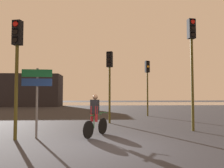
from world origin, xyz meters
TOP-DOWN VIEW (x-y plane):
  - ground_plane at (0.00, 0.00)m, footprint 120.00×120.00m
  - water_strip at (0.00, 35.83)m, footprint 80.00×16.00m
  - distant_building at (-10.71, 25.83)m, footprint 9.60×4.00m
  - traffic_light_near_left at (-3.17, 1.22)m, footprint 0.37×0.38m
  - traffic_light_center at (0.40, 5.74)m, footprint 0.39×0.41m
  - traffic_light_far_right at (3.53, 9.86)m, footprint 0.38×0.40m
  - traffic_light_near_right at (3.99, 2.77)m, footprint 0.35×0.37m
  - direction_sign_post at (-2.50, 1.47)m, footprint 1.10×0.14m
  - cyclist at (-0.34, 1.69)m, footprint 0.91×1.49m

SIDE VIEW (x-z plane):
  - ground_plane at x=0.00m, z-range 0.00..0.00m
  - water_strip at x=0.00m, z-range 0.00..0.01m
  - cyclist at x=-0.34m, z-range 0.01..1.63m
  - direction_sign_post at x=-2.50m, z-range 0.49..3.09m
  - distant_building at x=-10.71m, z-range 0.00..4.65m
  - traffic_light_center at x=0.40m, z-range 0.82..4.93m
  - traffic_light_far_right at x=3.53m, z-range 0.84..5.10m
  - traffic_light_near_left at x=-3.17m, z-range 0.85..5.16m
  - traffic_light_near_right at x=3.99m, z-range 0.95..6.01m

